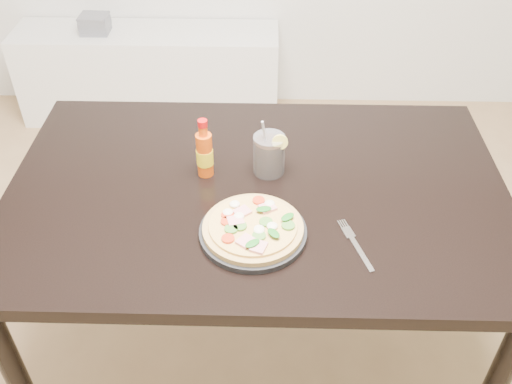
{
  "coord_description": "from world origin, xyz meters",
  "views": [
    {
      "loc": [
        -0.15,
        -0.74,
        1.76
      ],
      "look_at": [
        -0.17,
        0.37,
        0.83
      ],
      "focal_mm": 40.0,
      "sensor_mm": 36.0,
      "label": 1
    }
  ],
  "objects_px": {
    "cola_cup": "(269,155)",
    "fork": "(355,243)",
    "dining_table": "(257,209)",
    "hot_sauce_bottle": "(205,153)",
    "media_console": "(150,74)",
    "plate": "(253,232)",
    "pizza": "(253,227)"
  },
  "relations": [
    {
      "from": "plate",
      "to": "fork",
      "type": "distance_m",
      "value": 0.26
    },
    {
      "from": "plate",
      "to": "pizza",
      "type": "distance_m",
      "value": 0.02
    },
    {
      "from": "cola_cup",
      "to": "media_console",
      "type": "bearing_deg",
      "value": 113.63
    },
    {
      "from": "hot_sauce_bottle",
      "to": "cola_cup",
      "type": "distance_m",
      "value": 0.18
    },
    {
      "from": "fork",
      "to": "hot_sauce_bottle",
      "type": "bearing_deg",
      "value": 126.98
    },
    {
      "from": "media_console",
      "to": "pizza",
      "type": "bearing_deg",
      "value": -70.7
    },
    {
      "from": "dining_table",
      "to": "plate",
      "type": "distance_m",
      "value": 0.21
    },
    {
      "from": "pizza",
      "to": "fork",
      "type": "distance_m",
      "value": 0.26
    },
    {
      "from": "plate",
      "to": "cola_cup",
      "type": "xyz_separation_m",
      "value": [
        0.04,
        0.27,
        0.05
      ]
    },
    {
      "from": "pizza",
      "to": "hot_sauce_bottle",
      "type": "bearing_deg",
      "value": 119.77
    },
    {
      "from": "plate",
      "to": "dining_table",
      "type": "bearing_deg",
      "value": 88.29
    },
    {
      "from": "dining_table",
      "to": "fork",
      "type": "bearing_deg",
      "value": -41.61
    },
    {
      "from": "hot_sauce_bottle",
      "to": "cola_cup",
      "type": "xyz_separation_m",
      "value": [
        0.18,
        0.02,
        -0.02
      ]
    },
    {
      "from": "dining_table",
      "to": "pizza",
      "type": "relative_size",
      "value": 5.5
    },
    {
      "from": "plate",
      "to": "hot_sauce_bottle",
      "type": "distance_m",
      "value": 0.29
    },
    {
      "from": "plate",
      "to": "fork",
      "type": "height_order",
      "value": "plate"
    },
    {
      "from": "plate",
      "to": "pizza",
      "type": "bearing_deg",
      "value": 134.23
    },
    {
      "from": "fork",
      "to": "media_console",
      "type": "relative_size",
      "value": 0.13
    },
    {
      "from": "pizza",
      "to": "cola_cup",
      "type": "xyz_separation_m",
      "value": [
        0.04,
        0.27,
        0.03
      ]
    },
    {
      "from": "hot_sauce_bottle",
      "to": "cola_cup",
      "type": "relative_size",
      "value": 1.01
    },
    {
      "from": "plate",
      "to": "media_console",
      "type": "height_order",
      "value": "plate"
    },
    {
      "from": "cola_cup",
      "to": "fork",
      "type": "xyz_separation_m",
      "value": [
        0.22,
        -0.29,
        -0.05
      ]
    },
    {
      "from": "dining_table",
      "to": "hot_sauce_bottle",
      "type": "xyz_separation_m",
      "value": [
        -0.15,
        0.06,
        0.15
      ]
    },
    {
      "from": "plate",
      "to": "cola_cup",
      "type": "bearing_deg",
      "value": 81.88
    },
    {
      "from": "fork",
      "to": "media_console",
      "type": "bearing_deg",
      "value": 97.77
    },
    {
      "from": "dining_table",
      "to": "hot_sauce_bottle",
      "type": "bearing_deg",
      "value": 159.45
    },
    {
      "from": "dining_table",
      "to": "media_console",
      "type": "height_order",
      "value": "dining_table"
    },
    {
      "from": "dining_table",
      "to": "plate",
      "type": "height_order",
      "value": "plate"
    },
    {
      "from": "cola_cup",
      "to": "fork",
      "type": "bearing_deg",
      "value": -53.6
    },
    {
      "from": "pizza",
      "to": "cola_cup",
      "type": "bearing_deg",
      "value": 81.77
    },
    {
      "from": "plate",
      "to": "hot_sauce_bottle",
      "type": "height_order",
      "value": "hot_sauce_bottle"
    },
    {
      "from": "pizza",
      "to": "media_console",
      "type": "bearing_deg",
      "value": 109.3
    }
  ]
}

